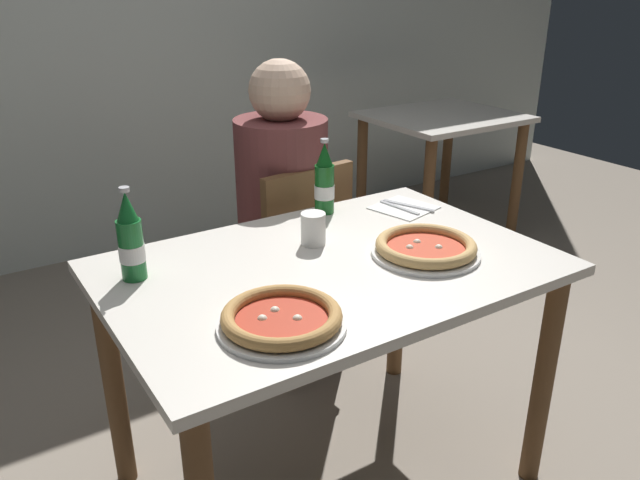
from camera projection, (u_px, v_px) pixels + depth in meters
The scene contains 12 objects.
ground_plane at pixel (328, 476), 2.01m from camera, with size 8.00×8.00×0.00m, color gray.
back_wall_tiled at pixel (92, 11), 3.21m from camera, with size 7.00×0.10×2.60m, color silver.
dining_table_main at pixel (330, 300), 1.76m from camera, with size 1.20×0.80×0.75m.
chair_behind_table at pixel (292, 256), 2.41m from camera, with size 0.44×0.44×0.85m.
diner_seated at pixel (283, 227), 2.41m from camera, with size 0.34×0.34×1.21m.
dining_table_background at pixel (441, 142), 3.60m from camera, with size 0.80×0.70×0.75m.
pizza_margherita_near at pixel (282, 319), 1.40m from camera, with size 0.29×0.29×0.04m.
pizza_marinara_far at pixel (426, 248), 1.76m from camera, with size 0.31×0.31×0.04m.
beer_bottle_left at pixel (131, 241), 1.59m from camera, with size 0.07×0.07×0.25m.
beer_bottle_center at pixel (324, 182), 2.04m from camera, with size 0.07×0.07×0.25m.
napkin_with_cutlery at pixel (404, 208), 2.12m from camera, with size 0.22×0.22×0.01m.
paper_cup at pixel (313, 229), 1.82m from camera, with size 0.07×0.07×0.10m, color white.
Camera 1 is at (-0.87, -1.30, 1.48)m, focal length 35.44 mm.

